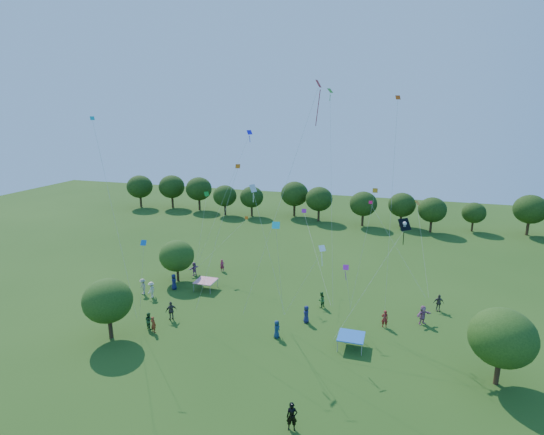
{
  "coord_description": "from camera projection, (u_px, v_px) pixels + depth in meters",
  "views": [
    {
      "loc": [
        10.08,
        -18.88,
        19.82
      ],
      "look_at": [
        0.0,
        14.0,
        11.0
      ],
      "focal_mm": 28.0,
      "sensor_mm": 36.0,
      "label": 1
    }
  ],
  "objects": [
    {
      "name": "small_kite_5",
      "position": [
        309.0,
        228.0,
        48.17
      ],
      "size": [
        5.32,
        10.0,
        7.08
      ],
      "color": "#90188A"
    },
    {
      "name": "crowd_person_10",
      "position": [
        171.0,
        311.0,
        40.88
      ],
      "size": [
        1.13,
        1.14,
        1.88
      ],
      "primitive_type": "imported",
      "rotation": [
        0.0,
        0.0,
        3.95
      ],
      "color": "#453C37",
      "rests_on": "ground"
    },
    {
      "name": "crowd_person_12",
      "position": [
        174.0,
        282.0,
        47.81
      ],
      "size": [
        0.81,
        1.02,
        1.81
      ],
      "primitive_type": "imported",
      "rotation": [
        0.0,
        0.0,
        2.0
      ],
      "color": "#1A1E4C",
      "rests_on": "ground"
    },
    {
      "name": "small_kite_13",
      "position": [
        346.0,
        273.0,
        38.67
      ],
      "size": [
        0.77,
        1.43,
        4.78
      ],
      "color": "#A01A9F"
    },
    {
      "name": "crowd_person_7",
      "position": [
        222.0,
        265.0,
        53.2
      ],
      "size": [
        0.68,
        0.62,
        1.52
      ],
      "primitive_type": "imported",
      "rotation": [
        0.0,
        0.0,
        0.6
      ],
      "color": "#991B43",
      "rests_on": "ground"
    },
    {
      "name": "treeline",
      "position": [
        330.0,
        199.0,
        76.08
      ],
      "size": [
        88.01,
        8.77,
        6.77
      ],
      "color": "#422B19",
      "rests_on": "ground"
    },
    {
      "name": "tent_red_stripe",
      "position": [
        206.0,
        281.0,
        47.72
      ],
      "size": [
        2.2,
        2.2,
        1.1
      ],
      "color": "red",
      "rests_on": "ground"
    },
    {
      "name": "near_tree_east",
      "position": [
        502.0,
        338.0,
        30.57
      ],
      "size": [
        4.7,
        4.7,
        5.94
      ],
      "color": "#422B19",
      "rests_on": "ground"
    },
    {
      "name": "small_kite_6",
      "position": [
        317.0,
        259.0,
        36.07
      ],
      "size": [
        3.86,
        1.45,
        7.42
      ],
      "color": "white"
    },
    {
      "name": "small_kite_2",
      "position": [
        419.0,
        216.0,
        46.57
      ],
      "size": [
        1.94,
        6.7,
        8.64
      ],
      "color": "orange"
    },
    {
      "name": "crowd_person_8",
      "position": [
        149.0,
        321.0,
        39.27
      ],
      "size": [
        0.9,
        0.71,
        1.6
      ],
      "primitive_type": "imported",
      "rotation": [
        0.0,
        0.0,
        2.72
      ],
      "color": "#255729",
      "rests_on": "ground"
    },
    {
      "name": "crowd_person_3",
      "position": [
        151.0,
        290.0,
        45.74
      ],
      "size": [
        0.53,
        1.17,
        1.79
      ],
      "primitive_type": "imported",
      "rotation": [
        0.0,
        0.0,
        4.71
      ],
      "color": "beige",
      "rests_on": "ground"
    },
    {
      "name": "small_kite_8",
      "position": [
        384.0,
        226.0,
        46.75
      ],
      "size": [
        6.61,
        6.11,
        8.39
      ],
      "color": "#C40B3E"
    },
    {
      "name": "small_kite_12",
      "position": [
        143.0,
        260.0,
        34.98
      ],
      "size": [
        3.05,
        2.72,
        8.33
      ],
      "color": "#125EB5"
    },
    {
      "name": "small_kite_9",
      "position": [
        234.0,
        231.0,
        50.02
      ],
      "size": [
        5.87,
        2.22,
        6.3
      ],
      "color": "#E65A0C"
    },
    {
      "name": "small_kite_1",
      "position": [
        225.0,
        210.0,
        38.04
      ],
      "size": [
        4.12,
        1.97,
        13.82
      ],
      "color": "#DB5E0B"
    },
    {
      "name": "small_kite_11",
      "position": [
        205.0,
        204.0,
        53.14
      ],
      "size": [
        0.58,
        3.29,
        8.44
      ],
      "color": "#1A9022"
    },
    {
      "name": "red_high_kite",
      "position": [
        304.0,
        132.0,
        35.57
      ],
      "size": [
        6.36,
        2.72,
        20.84
      ],
      "color": "red"
    },
    {
      "name": "small_kite_4",
      "position": [
        239.0,
        160.0,
        50.91
      ],
      "size": [
        5.99,
        4.26,
        16.08
      ],
      "color": "#2017E6"
    },
    {
      "name": "man_in_black",
      "position": [
        292.0,
        417.0,
        26.78
      ],
      "size": [
        0.81,
        0.63,
        1.93
      ],
      "primitive_type": "imported",
      "rotation": [
        0.0,
        0.0,
        0.25
      ],
      "color": "black",
      "rests_on": "ground"
    },
    {
      "name": "near_tree_west",
      "position": [
        108.0,
        301.0,
        36.96
      ],
      "size": [
        4.28,
        4.28,
        5.53
      ],
      "color": "#422B19",
      "rests_on": "ground"
    },
    {
      "name": "near_tree_north",
      "position": [
        177.0,
        256.0,
        49.6
      ],
      "size": [
        4.07,
        4.07,
        4.98
      ],
      "color": "#422B19",
      "rests_on": "ground"
    },
    {
      "name": "crowd_person_11",
      "position": [
        423.0,
        315.0,
        40.09
      ],
      "size": [
        1.7,
        1.63,
        1.86
      ],
      "primitive_type": "imported",
      "rotation": [
        0.0,
        0.0,
        0.74
      ],
      "color": "#9E5C82",
      "rests_on": "ground"
    },
    {
      "name": "small_kite_0",
      "position": [
        393.0,
        177.0,
        35.87
      ],
      "size": [
        0.46,
        1.73,
        19.61
      ],
      "color": "#D8470C"
    },
    {
      "name": "crowd_person_9",
      "position": [
        143.0,
        286.0,
        46.61
      ],
      "size": [
        1.26,
        1.08,
        1.78
      ],
      "primitive_type": "imported",
      "rotation": [
        0.0,
        0.0,
        5.7
      ],
      "color": "#A59C84",
      "rests_on": "ground"
    },
    {
      "name": "small_kite_10",
      "position": [
        369.0,
        218.0,
        39.65
      ],
      "size": [
        1.82,
        2.18,
        11.38
      ],
      "color": "orange"
    },
    {
      "name": "small_kite_3",
      "position": [
        331.0,
        137.0,
        43.48
      ],
      "size": [
        2.66,
        8.66,
        20.61
      ],
      "color": "#3B9D1C"
    },
    {
      "name": "small_kite_14",
      "position": [
        257.0,
        207.0,
        37.24
      ],
      "size": [
        3.19,
        0.76,
        12.14
      ],
      "color": "silver"
    },
    {
      "name": "pirate_kite",
      "position": [
        403.0,
        227.0,
        36.26
      ],
      "size": [
        5.6,
        5.89,
        9.39
      ],
      "color": "black"
    },
    {
      "name": "crowd_person_6",
      "position": [
        306.0,
        314.0,
        40.38
      ],
      "size": [
        0.7,
        0.94,
        1.7
      ],
      "primitive_type": "imported",
      "rotation": [
        0.0,
        0.0,
        5.04
      ],
      "color": "navy",
      "rests_on": "ground"
    },
    {
      "name": "crowd_person_4",
      "position": [
        439.0,
        303.0,
        42.68
      ],
      "size": [
        1.12,
        0.74,
        1.76
      ],
      "primitive_type": "imported",
      "rotation": [
        0.0,
        0.0,
        0.29
      ],
      "color": "#474038",
      "rests_on": "ground"
    },
    {
      "name": "crowd_person_13",
      "position": [
        153.0,
        325.0,
        38.59
      ],
      "size": [
        0.65,
        0.49,
        1.56
      ],
      "primitive_type": "imported",
      "rotation": [
        0.0,
        0.0,
        2.92
      ],
      "color": "maroon",
      "rests_on": "ground"
    },
    {
      "name": "tent_blue",
      "position": [
        351.0,
        336.0,
        36.09
      ],
      "size": [
        2.2,
        2.2,
        1.1
      ],
      "color": "blue",
      "rests_on": "ground"
    },
    {
      "name": "crowd_person_2",
      "position": [
        321.0,
        300.0,
        43.44
      ],
      "size": [
        0.79,
        0.95,
        1.69
      ],
      "primitive_type": "imported",
      "rotation": [
        0.0,
        0.0,
        4.22
      ],
      "color": "#306129",
      "rests_on": "ground"
    },
    {
      "name": "small_kite_7",
      "position": [
        109.0,
        191.0,
        37.31
      ],
      "size": [
        3.9,
        1.53,
        17.91
      ],
      "color": "#0BAAB0"
    },
    {
      "name": "crowd_person_5",
      "position": [
        194.0,
        269.0,
        51.95
      ],
      "size": [
        1.01,
        1.63,
        1.64
      ],
      "primitive_type": "imported",
      "rotation": [
        0.0,
        0.0,
        4.39
      ],
      "color": "#965790",
      "rests_on": "ground"
    },
    {
      "name": "small_kite_15",
      "position": [
        277.0,
        241.0,
        34.69
      ],
      "size": [
        0.68,
        3.41,
        9.74
      ],
      "color": "#0CBAC2"
    },
    {
      "name": "crowd_person_0",
      "position": [
        277.0,
        329.0,
        37.72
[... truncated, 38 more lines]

